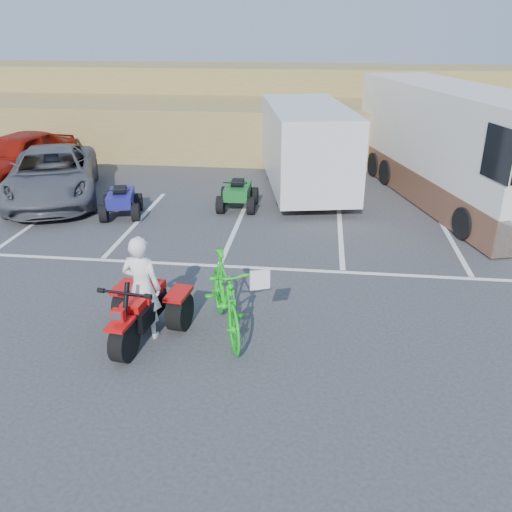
# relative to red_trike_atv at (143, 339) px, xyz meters

# --- Properties ---
(ground) EXTENTS (100.00, 100.00, 0.00)m
(ground) POSITION_rel_red_trike_atv_xyz_m (0.75, 0.70, 0.00)
(ground) COLOR #343437
(ground) RESTS_ON ground
(parking_stripes) EXTENTS (28.00, 5.16, 0.01)m
(parking_stripes) POSITION_rel_red_trike_atv_xyz_m (1.62, 4.77, 0.00)
(parking_stripes) COLOR white
(parking_stripes) RESTS_ON ground
(grass_embankment) EXTENTS (40.00, 8.50, 3.10)m
(grass_embankment) POSITION_rel_red_trike_atv_xyz_m (0.75, 16.18, 1.42)
(grass_embankment) COLOR olive
(grass_embankment) RESTS_ON ground
(red_trike_atv) EXTENTS (1.53, 1.92, 1.15)m
(red_trike_atv) POSITION_rel_red_trike_atv_xyz_m (0.00, 0.00, 0.00)
(red_trike_atv) COLOR red
(red_trike_atv) RESTS_ON ground
(rider) EXTENTS (0.71, 0.52, 1.82)m
(rider) POSITION_rel_red_trike_atv_xyz_m (0.02, 0.15, 0.91)
(rider) COLOR white
(rider) RESTS_ON ground
(green_dirt_bike) EXTENTS (1.41, 2.37, 1.38)m
(green_dirt_bike) POSITION_rel_red_trike_atv_xyz_m (1.37, 0.43, 0.69)
(green_dirt_bike) COLOR #14BF19
(green_dirt_bike) RESTS_ON ground
(grey_pickup) EXTENTS (4.29, 5.95, 1.50)m
(grey_pickup) POSITION_rel_red_trike_atv_xyz_m (-5.07, 7.34, 0.75)
(grey_pickup) COLOR #4E5157
(grey_pickup) RESTS_ON ground
(red_car) EXTENTS (2.67, 4.98, 1.61)m
(red_car) POSITION_rel_red_trike_atv_xyz_m (-7.16, 9.20, 0.81)
(red_car) COLOR maroon
(red_car) RESTS_ON ground
(cargo_trailer) EXTENTS (3.31, 5.97, 2.63)m
(cargo_trailer) POSITION_rel_red_trike_atv_xyz_m (2.41, 9.15, 1.42)
(cargo_trailer) COLOR silver
(cargo_trailer) RESTS_ON ground
(rv_motorhome) EXTENTS (4.74, 9.25, 3.23)m
(rv_motorhome) POSITION_rel_red_trike_atv_xyz_m (6.60, 8.74, 1.40)
(rv_motorhome) COLOR silver
(rv_motorhome) RESTS_ON ground
(quad_atv_blue) EXTENTS (1.34, 1.60, 0.91)m
(quad_atv_blue) POSITION_rel_red_trike_atv_xyz_m (-2.52, 6.08, 0.00)
(quad_atv_blue) COLOR navy
(quad_atv_blue) RESTS_ON ground
(quad_atv_green) EXTENTS (1.10, 1.45, 0.93)m
(quad_atv_green) POSITION_rel_red_trike_atv_xyz_m (0.56, 7.11, 0.00)
(quad_atv_green) COLOR #155D21
(quad_atv_green) RESTS_ON ground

